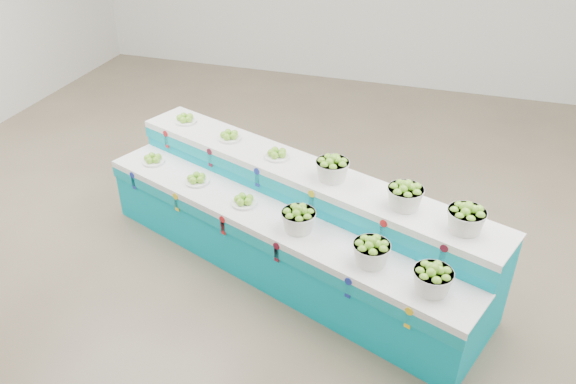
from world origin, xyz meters
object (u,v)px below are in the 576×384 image
object	(u,v)px
display_stand	(288,222)
basket_lower_left	(299,219)
basket_upper_right	(466,218)
plate_upper_mid	(229,135)

from	to	relation	value
display_stand	basket_lower_left	world-z (taller)	display_stand
basket_lower_left	basket_upper_right	xyz separation A→B (m)	(1.44, 0.01, 0.30)
basket_lower_left	plate_upper_mid	world-z (taller)	plate_upper_mid
plate_upper_mid	basket_lower_left	bearing A→B (deg)	-42.06
basket_lower_left	basket_upper_right	size ratio (longest dim) A/B	1.00
display_stand	basket_upper_right	bearing A→B (deg)	8.90
display_stand	basket_upper_right	xyz separation A→B (m)	(1.66, -0.35, 0.63)
basket_upper_right	basket_lower_left	bearing A→B (deg)	-179.47
basket_lower_left	display_stand	bearing A→B (deg)	120.84
basket_lower_left	plate_upper_mid	distance (m)	1.46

